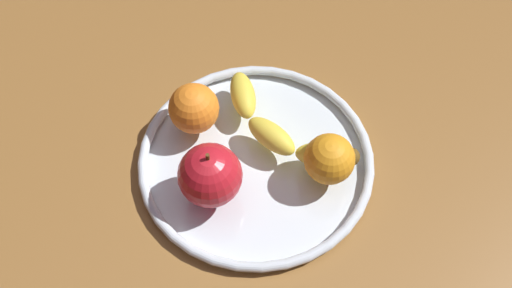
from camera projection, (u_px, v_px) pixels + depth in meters
ground_plane at (256, 172)px, 79.78cm from camera, size 148.89×148.89×4.00cm
fruit_bowl at (256, 161)px, 77.30cm from camera, size 28.82×28.82×1.80cm
banana at (282, 129)px, 76.85cm from camera, size 20.83×7.27×3.07cm
apple at (210, 175)px, 70.99cm from camera, size 7.40×7.40×8.20cm
orange_back_left at (194, 108)px, 76.56cm from camera, size 6.21×6.21×6.21cm
orange_front_right at (329, 159)px, 72.92cm from camera, size 6.01×6.01×6.01cm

